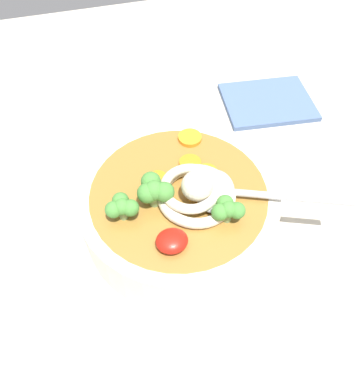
{
  "coord_description": "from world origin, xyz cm",
  "views": [
    {
      "loc": [
        3.47,
        25.52,
        42.86
      ],
      "look_at": [
        -3.61,
        0.56,
        9.4
      ],
      "focal_mm": 35.58,
      "sensor_mm": 36.0,
      "label": 1
    }
  ],
  "objects_px": {
    "noodle_pile": "(195,191)",
    "soup_bowl": "(179,209)",
    "folded_napkin": "(268,102)",
    "soup_spoon": "(227,192)"
  },
  "relations": [
    {
      "from": "folded_napkin",
      "to": "noodle_pile",
      "type": "bearing_deg",
      "value": 46.39
    },
    {
      "from": "soup_spoon",
      "to": "folded_napkin",
      "type": "distance_m",
      "value": 0.27
    },
    {
      "from": "soup_bowl",
      "to": "noodle_pile",
      "type": "distance_m",
      "value": 0.05
    },
    {
      "from": "soup_bowl",
      "to": "folded_napkin",
      "type": "height_order",
      "value": "soup_bowl"
    },
    {
      "from": "noodle_pile",
      "to": "soup_spoon",
      "type": "distance_m",
      "value": 0.04
    },
    {
      "from": "soup_bowl",
      "to": "folded_napkin",
      "type": "relative_size",
      "value": 1.62
    },
    {
      "from": "noodle_pile",
      "to": "soup_spoon",
      "type": "height_order",
      "value": "noodle_pile"
    },
    {
      "from": "noodle_pile",
      "to": "soup_bowl",
      "type": "bearing_deg",
      "value": -40.42
    },
    {
      "from": "soup_spoon",
      "to": "folded_napkin",
      "type": "height_order",
      "value": "soup_spoon"
    },
    {
      "from": "soup_bowl",
      "to": "folded_napkin",
      "type": "bearing_deg",
      "value": -137.63
    }
  ]
}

